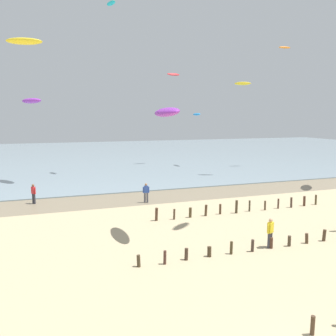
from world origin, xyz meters
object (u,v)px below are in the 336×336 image
Objects in this scene: kite_aloft_6 at (173,74)px; person_far_down_beach at (270,232)px; kite_aloft_0 at (31,101)px; kite_aloft_2 at (111,3)px; kite_aloft_7 at (285,47)px; kite_aloft_8 at (243,84)px; person_nearest_camera at (34,193)px; kite_aloft_1 at (167,112)px; kite_aloft_5 at (24,41)px; person_right_flank at (146,192)px; kite_aloft_9 at (197,114)px.

person_far_down_beach is at bearing -108.27° from kite_aloft_6.
kite_aloft_2 reaches higher than kite_aloft_0.
person_far_down_beach is at bearing -121.95° from kite_aloft_7.
kite_aloft_7 is at bearing 50.27° from kite_aloft_8.
kite_aloft_1 is at bearing -52.95° from person_nearest_camera.
kite_aloft_8 is at bearing 135.99° from kite_aloft_1.
kite_aloft_7 reaches higher than kite_aloft_5.
kite_aloft_8 is (23.29, 17.02, 0.12)m from kite_aloft_5.
kite_aloft_8 is (24.22, -3.26, 2.29)m from kite_aloft_0.
person_right_flank is 12.72m from person_far_down_beach.
person_far_down_beach is (4.01, -12.07, 0.00)m from person_right_flank.
person_nearest_camera is 14.53m from kite_aloft_5.
kite_aloft_7 is 12.22m from kite_aloft_8.
kite_aloft_7 reaches higher than kite_aloft_6.
person_right_flank is 10.69m from kite_aloft_1.
kite_aloft_0 is 23.11m from kite_aloft_9.
kite_aloft_7 is (24.31, -1.28, -3.86)m from kite_aloft_2.
kite_aloft_0 is 1.10× the size of kite_aloft_1.
kite_aloft_2 is at bearing 76.04° from kite_aloft_0.
kite_aloft_0 is (-0.29, 10.09, 8.16)m from person_nearest_camera.
kite_aloft_6 is at bearing 37.18° from kite_aloft_9.
person_far_down_beach is at bearing -48.20° from person_nearest_camera.
kite_aloft_0 is 34.76m from kite_aloft_7.
kite_aloft_7 is 0.92× the size of kite_aloft_8.
kite_aloft_6 is (19.39, 19.36, 12.81)m from person_nearest_camera.
kite_aloft_1 is 1.63× the size of kite_aloft_8.
kite_aloft_1 is at bearing -118.05° from kite_aloft_6.
kite_aloft_5 is at bearing -29.06° from kite_aloft_0.
kite_aloft_5 is at bearing -130.32° from kite_aloft_6.
kite_aloft_8 reaches higher than kite_aloft_1.
kite_aloft_6 reaches higher than kite_aloft_8.
kite_aloft_7 is (33.78, 1.75, 8.03)m from kite_aloft_0.
kite_aloft_8 reaches higher than kite_aloft_5.
kite_aloft_8 reaches higher than person_nearest_camera.
kite_aloft_6 reaches higher than person_right_flank.
kite_aloft_7 reaches higher than kite_aloft_1.
kite_aloft_2 is 0.91× the size of kite_aloft_6.
person_far_down_beach is at bearing 170.47° from kite_aloft_2.
kite_aloft_9 is (22.25, 6.11, -1.34)m from kite_aloft_0.
person_right_flank is 20.43m from kite_aloft_8.
kite_aloft_5 is (-8.52, -7.53, 10.33)m from person_right_flank.
kite_aloft_6 is 7.24m from kite_aloft_9.
kite_aloft_1 is 1.77× the size of kite_aloft_7.
person_far_down_beach is at bearing -71.63° from person_right_flank.
kite_aloft_8 is at bearing 15.92° from person_nearest_camera.
person_nearest_camera is 0.86× the size of kite_aloft_8.
kite_aloft_5 is (-12.53, 4.54, 10.33)m from person_far_down_beach.
person_nearest_camera is 0.83× the size of kite_aloft_6.
kite_aloft_6 is (6.22, 34.10, 12.81)m from person_far_down_beach.
person_nearest_camera is 27.00m from kite_aloft_8.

